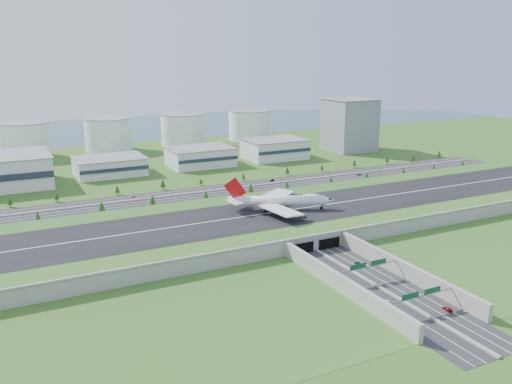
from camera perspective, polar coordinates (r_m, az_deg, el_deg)
name	(u,v)px	position (r m, az deg, el deg)	size (l,w,h in m)	color
ground	(272,225)	(339.41, 1.73, -3.50)	(1200.00, 1200.00, 0.00)	#354E18
airfield_deck	(272,219)	(338.08, 1.74, -2.84)	(520.00, 100.00, 9.20)	gray
underpass_road	(374,278)	(260.76, 12.28, -8.81)	(38.80, 120.40, 8.00)	#28282B
sign_gantry_near	(368,267)	(262.53, 11.72, -7.78)	(38.70, 0.70, 9.80)	gray
sign_gantry_far	(421,297)	(238.65, 16.98, -10.49)	(38.70, 0.70, 9.80)	gray
north_expressway	(214,191)	(421.99, -4.40, 0.12)	(560.00, 36.00, 0.12)	#28282B
tree_row	(204,186)	(418.38, -5.50, 0.60)	(500.95, 48.71, 8.48)	#3D2819
hangar_mid_a	(110,166)	(492.60, -15.16, 2.65)	(58.00, 42.00, 15.00)	silver
hangar_mid_b	(200,157)	(515.38, -5.88, 3.71)	(58.00, 42.00, 17.00)	silver
hangar_mid_c	(275,149)	(548.10, 1.97, 4.55)	(58.00, 42.00, 19.00)	silver
office_tower	(349,125)	(600.17, 9.81, 6.96)	(46.00, 46.00, 55.00)	gray
fuel_tank_a	(24,140)	(600.99, -23.23, 5.04)	(50.00, 50.00, 35.00)	silver
fuel_tank_b	(109,135)	(611.67, -15.26, 5.86)	(50.00, 50.00, 35.00)	silver
fuel_tank_c	(183,130)	(633.67, -7.68, 6.53)	(50.00, 50.00, 35.00)	silver
fuel_tank_d	(249,125)	(665.88, -0.71, 7.05)	(50.00, 50.00, 35.00)	silver
bay_water	(109,129)	(785.97, -15.22, 6.43)	(1200.00, 260.00, 0.06)	#314C5E
boeing_747	(280,201)	(341.56, 2.56, -0.91)	(65.47, 60.44, 21.66)	white
car_0	(336,272)	(271.02, 8.38, -8.29)	(1.64, 4.08, 1.39)	#A3A2A7
car_1	(388,303)	(243.93, 13.69, -11.27)	(1.52, 4.36, 1.44)	white
car_2	(360,264)	(281.74, 10.85, -7.45)	(2.85, 6.19, 1.72)	#0E1D46
car_3	(447,309)	(245.86, 19.51, -11.51)	(2.06, 5.07, 1.47)	#9C0E11
car_5	(272,180)	(452.29, 1.66, 1.26)	(1.68, 4.81, 1.58)	black
car_6	(359,174)	(482.74, 10.78, 1.86)	(2.60, 5.64, 1.57)	#9C9CA0
car_7	(132,196)	(412.53, -12.90, -0.46)	(1.85, 4.54, 1.32)	silver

